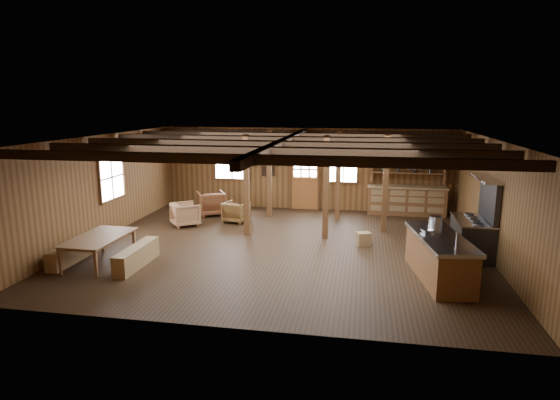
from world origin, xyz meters
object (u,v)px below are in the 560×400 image
dining_table (101,250)px  kitchen_island (439,257)px  armchair_c (185,214)px  armchair_a (211,203)px  commercial_range (475,231)px  armchair_b (236,212)px

dining_table → kitchen_island: bearing=-86.4°
armchair_c → armchair_a: bearing=-51.4°
armchair_a → armchair_c: armchair_a is taller
kitchen_island → commercial_range: size_ratio=1.35×
kitchen_island → armchair_a: kitchen_island is taller
armchair_b → dining_table: bearing=78.1°
kitchen_island → armchair_b: size_ratio=3.70×
dining_table → armchair_a: armchair_a is taller
dining_table → armchair_b: size_ratio=2.62×
dining_table → armchair_c: armchair_c is taller
dining_table → armchair_b: 4.73m
dining_table → armchair_c: (0.64, 3.59, 0.02)m
kitchen_island → dining_table: 7.51m
kitchen_island → armchair_c: (-6.86, 3.18, -0.13)m
armchair_c → kitchen_island: bearing=-153.0°
armchair_c → armchair_b: bearing=-102.3°
armchair_a → kitchen_island: bearing=116.0°
dining_table → armchair_c: bearing=-9.6°
kitchen_island → dining_table: kitchen_island is taller
commercial_range → dining_table: (-8.55, -2.09, -0.30)m
kitchen_island → armchair_b: kitchen_island is taller
kitchen_island → armchair_a: 7.99m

